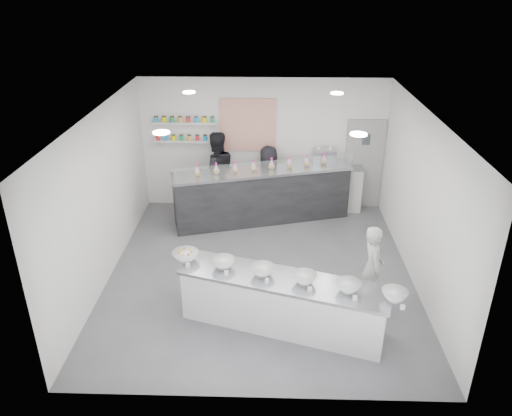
{
  "coord_description": "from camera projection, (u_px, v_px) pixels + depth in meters",
  "views": [
    {
      "loc": [
        0.16,
        -7.83,
        5.07
      ],
      "look_at": [
        -0.09,
        0.4,
        1.14
      ],
      "focal_mm": 35.0,
      "sensor_mm": 36.0,
      "label": 1
    }
  ],
  "objects": [
    {
      "name": "preserve_jars",
      "position": [
        185.0,
        129.0,
        11.09
      ],
      "size": [
        1.45,
        0.1,
        0.56
      ],
      "primitive_type": null,
      "color": "red",
      "rests_on": "jar_shelf_lower"
    },
    {
      "name": "cookie_bags",
      "position": [
        263.0,
        164.0,
        10.62
      ],
      "size": [
        2.86,
        0.93,
        0.25
      ],
      "primitive_type": null,
      "rotation": [
        0.0,
        0.0,
        0.28
      ],
      "color": "pink",
      "rests_on": "back_bar"
    },
    {
      "name": "downlight_0",
      "position": [
        161.0,
        132.0,
        7.1
      ],
      "size": [
        0.24,
        0.24,
        0.02
      ],
      "primitive_type": "cylinder",
      "color": "white",
      "rests_on": "ceiling"
    },
    {
      "name": "prep_bowls",
      "position": [
        283.0,
        275.0,
        7.46
      ],
      "size": [
        3.6,
        1.54,
        0.15
      ],
      "primitive_type": null,
      "rotation": [
        0.0,
        0.0,
        -0.3
      ],
      "color": "white",
      "rests_on": "prep_counter"
    },
    {
      "name": "prep_counter",
      "position": [
        283.0,
        303.0,
        7.68
      ],
      "size": [
        3.29,
        1.66,
        0.88
      ],
      "primitive_type": "cube",
      "rotation": [
        0.0,
        0.0,
        -0.3
      ],
      "color": "silver",
      "rests_on": "floor"
    },
    {
      "name": "left_wall",
      "position": [
        103.0,
        197.0,
        8.68
      ],
      "size": [
        0.0,
        6.0,
        6.0
      ],
      "primitive_type": "plane",
      "rotation": [
        1.57,
        0.0,
        1.57
      ],
      "color": "white",
      "rests_on": "floor"
    },
    {
      "name": "downlight_1",
      "position": [
        359.0,
        134.0,
        7.03
      ],
      "size": [
        0.24,
        0.24,
        0.02
      ],
      "primitive_type": "cylinder",
      "color": "white",
      "rests_on": "ceiling"
    },
    {
      "name": "downlight_3",
      "position": [
        337.0,
        93.0,
        9.37
      ],
      "size": [
        0.24,
        0.24,
        0.02
      ],
      "primitive_type": "cylinder",
      "color": "white",
      "rests_on": "ceiling"
    },
    {
      "name": "back_door",
      "position": [
        364.0,
        164.0,
        11.42
      ],
      "size": [
        0.88,
        0.04,
        2.1
      ],
      "primitive_type": "cube",
      "color": "gray",
      "rests_on": "floor"
    },
    {
      "name": "sneeze_guard",
      "position": [
        267.0,
        168.0,
        10.31
      ],
      "size": [
        3.68,
        1.06,
        0.33
      ],
      "primitive_type": "cube",
      "rotation": [
        0.0,
        0.0,
        0.28
      ],
      "color": "white",
      "rests_on": "back_bar"
    },
    {
      "name": "label_cards",
      "position": [
        295.0,
        296.0,
        7.04
      ],
      "size": [
        3.31,
        0.04,
        0.07
      ],
      "primitive_type": null,
      "color": "white",
      "rests_on": "prep_counter"
    },
    {
      "name": "jar_shelf_lower",
      "position": [
        186.0,
        141.0,
        11.23
      ],
      "size": [
        1.45,
        0.22,
        0.04
      ],
      "primitive_type": "cube",
      "color": "silver",
      "rests_on": "back_wall"
    },
    {
      "name": "cup_stacks",
      "position": [
        320.0,
        160.0,
        11.2
      ],
      "size": [
        0.24,
        0.24,
        0.31
      ],
      "primitive_type": null,
      "color": "#D5B190",
      "rests_on": "espresso_ledge"
    },
    {
      "name": "staff_right",
      "position": [
        268.0,
        180.0,
        11.25
      ],
      "size": [
        0.9,
        0.75,
        1.58
      ],
      "primitive_type": "imported",
      "rotation": [
        0.0,
        0.0,
        3.5
      ],
      "color": "black",
      "rests_on": "floor"
    },
    {
      "name": "espresso_machine",
      "position": [
        324.0,
        158.0,
        11.18
      ],
      "size": [
        0.52,
        0.36,
        0.4
      ],
      "primitive_type": "cube",
      "color": "#93969E",
      "rests_on": "espresso_ledge"
    },
    {
      "name": "back_bar",
      "position": [
        262.0,
        196.0,
        10.94
      ],
      "size": [
        3.93,
        1.74,
        1.2
      ],
      "primitive_type": "cube",
      "rotation": [
        0.0,
        0.0,
        0.28
      ],
      "color": "black",
      "rests_on": "floor"
    },
    {
      "name": "ceiling",
      "position": [
        261.0,
        114.0,
        7.96
      ],
      "size": [
        6.0,
        6.0,
        0.0
      ],
      "primitive_type": "plane",
      "rotation": [
        3.14,
        0.0,
        0.0
      ],
      "color": "white",
      "rests_on": "floor"
    },
    {
      "name": "woman_prep",
      "position": [
        372.0,
        267.0,
        8.05
      ],
      "size": [
        0.38,
        0.55,
        1.47
      ],
      "primitive_type": "imported",
      "rotation": [
        0.0,
        0.0,
        1.63
      ],
      "color": "#BAB9B4",
      "rests_on": "floor"
    },
    {
      "name": "jar_shelf_upper",
      "position": [
        185.0,
        123.0,
        11.05
      ],
      "size": [
        1.45,
        0.22,
        0.04
      ],
      "primitive_type": "cube",
      "color": "silver",
      "rests_on": "back_wall"
    },
    {
      "name": "staff_left",
      "position": [
        216.0,
        173.0,
        11.22
      ],
      "size": [
        1.12,
        1.0,
        1.9
      ],
      "primitive_type": "imported",
      "rotation": [
        0.0,
        0.0,
        3.5
      ],
      "color": "black",
      "rests_on": "floor"
    },
    {
      "name": "back_wall",
      "position": [
        263.0,
        144.0,
        11.31
      ],
      "size": [
        5.5,
        0.0,
        5.5
      ],
      "primitive_type": "plane",
      "rotation": [
        1.57,
        0.0,
        0.0
      ],
      "color": "white",
      "rests_on": "floor"
    },
    {
      "name": "espresso_ledge",
      "position": [
        330.0,
        188.0,
        11.49
      ],
      "size": [
        1.42,
        0.45,
        1.06
      ],
      "primitive_type": "cube",
      "color": "silver",
      "rests_on": "floor"
    },
    {
      "name": "right_wall",
      "position": [
        421.0,
        201.0,
        8.53
      ],
      "size": [
        0.0,
        6.0,
        6.0
      ],
      "primitive_type": "plane",
      "rotation": [
        1.57,
        0.0,
        -1.57
      ],
      "color": "white",
      "rests_on": "floor"
    },
    {
      "name": "floor",
      "position": [
        260.0,
        272.0,
        9.25
      ],
      "size": [
        6.0,
        6.0,
        0.0
      ],
      "primitive_type": "plane",
      "color": "#515156",
      "rests_on": "ground"
    },
    {
      "name": "downlight_2",
      "position": [
        189.0,
        92.0,
        9.45
      ],
      "size": [
        0.24,
        0.24,
        0.02
      ],
      "primitive_type": "cylinder",
      "color": "white",
      "rests_on": "ceiling"
    },
    {
      "name": "pattern_panel",
      "position": [
        248.0,
        125.0,
        11.11
      ],
      "size": [
        1.25,
        0.03,
        1.2
      ],
      "primitive_type": "cube",
      "color": "#DA4D33",
      "rests_on": "back_wall"
    }
  ]
}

